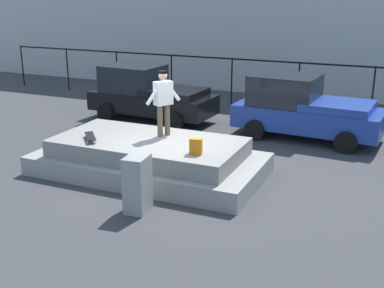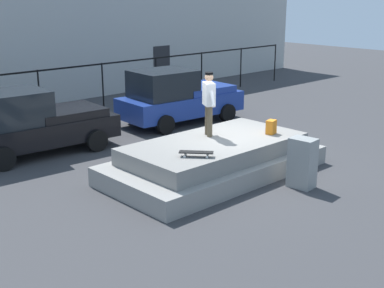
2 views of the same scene
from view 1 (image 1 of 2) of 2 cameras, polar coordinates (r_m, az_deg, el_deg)
The scene contains 10 objects.
ground_plane at distance 12.51m, azimuth -2.08°, elevation -3.67°, with size 60.00×60.00×0.00m, color #38383A.
concrete_ledge at distance 12.60m, azimuth -4.98°, elevation -1.59°, with size 5.73×2.92×0.90m.
skateboarder at distance 12.48m, azimuth -3.33°, elevation 5.24°, with size 0.58×0.93×1.67m.
skateboard at distance 12.54m, azimuth -11.63°, elevation 0.87°, with size 0.67×0.72×0.12m.
backpack at distance 11.25m, azimuth 0.46°, elevation -0.24°, with size 0.28×0.20×0.37m, color orange.
car_black_pickup_near at distance 17.71m, azimuth -5.09°, elevation 5.76°, with size 4.58×2.20×1.91m.
car_blue_pickup_mid at distance 15.81m, azimuth 12.65°, elevation 4.04°, with size 4.58×2.35×1.95m.
utility_box at distance 10.43m, azimuth -6.30°, elevation -4.60°, with size 0.44×0.60×1.22m, color gray.
fence_row at distance 19.45m, azimuth 8.35°, elevation 8.01°, with size 24.06×0.06×1.90m.
warehouse_building at distance 25.21m, azimuth 12.51°, elevation 14.27°, with size 33.18×7.36×6.51m.
Camera 1 is at (5.13, -10.47, 4.52)m, focal length 46.33 mm.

